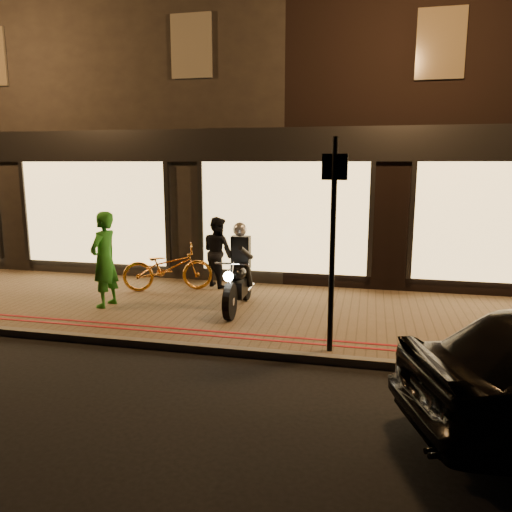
{
  "coord_description": "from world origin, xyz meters",
  "views": [
    {
      "loc": [
        1.84,
        -6.61,
        2.77
      ],
      "look_at": [
        -0.17,
        2.1,
        1.1
      ],
      "focal_mm": 35.0,
      "sensor_mm": 36.0,
      "label": 1
    }
  ],
  "objects_px": {
    "motorcycle": "(239,276)",
    "bicycle_gold": "(168,267)",
    "sign_post": "(333,235)",
    "person_green": "(104,260)"
  },
  "relations": [
    {
      "from": "motorcycle",
      "to": "person_green",
      "type": "height_order",
      "value": "person_green"
    },
    {
      "from": "motorcycle",
      "to": "person_green",
      "type": "distance_m",
      "value": 2.52
    },
    {
      "from": "bicycle_gold",
      "to": "sign_post",
      "type": "bearing_deg",
      "value": -149.04
    },
    {
      "from": "bicycle_gold",
      "to": "motorcycle",
      "type": "bearing_deg",
      "value": -140.17
    },
    {
      "from": "motorcycle",
      "to": "bicycle_gold",
      "type": "relative_size",
      "value": 1.04
    },
    {
      "from": "person_green",
      "to": "sign_post",
      "type": "bearing_deg",
      "value": 79.74
    },
    {
      "from": "motorcycle",
      "to": "sign_post",
      "type": "xyz_separation_m",
      "value": [
        1.81,
        -1.75,
        1.06
      ]
    },
    {
      "from": "sign_post",
      "to": "person_green",
      "type": "bearing_deg",
      "value": 162.7
    },
    {
      "from": "person_green",
      "to": "bicycle_gold",
      "type": "bearing_deg",
      "value": 161.27
    },
    {
      "from": "bicycle_gold",
      "to": "person_green",
      "type": "xyz_separation_m",
      "value": [
        -0.67,
        -1.38,
        0.4
      ]
    }
  ]
}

